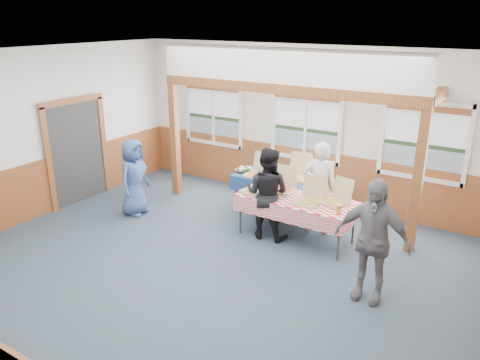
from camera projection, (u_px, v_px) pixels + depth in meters
The scene contains 27 objects.
floor at pixel (208, 268), 7.29m from camera, with size 8.00×8.00×0.00m, color #283341.
ceiling at pixel (202, 57), 6.22m from camera, with size 8.00×8.00×0.00m, color white.
wall_back at pixel (307, 125), 9.54m from camera, with size 8.00×8.00×0.00m, color silver.
wall_left at pixel (33, 135), 8.77m from camera, with size 8.00×8.00×0.00m, color silver.
wainscot_back at pixel (304, 174), 9.87m from camera, with size 7.98×0.05×1.10m, color brown.
wainscot_left at pixel (42, 188), 9.11m from camera, with size 0.05×6.98×1.10m, color brown.
cased_opening at pixel (77, 152), 9.65m from camera, with size 0.06×1.30×2.10m, color #2E2E2E.
window_left at pixel (214, 110), 10.64m from camera, with size 1.56×0.10×1.46m.
window_mid at pixel (306, 122), 9.48m from camera, with size 1.56×0.10×1.46m.
window_right at pixel (424, 137), 8.32m from camera, with size 1.56×0.10×1.46m.
post_left at pixel (175, 140), 9.98m from camera, with size 0.15×0.15×2.40m, color brown.
post_right at pixel (417, 183), 7.46m from camera, with size 0.15×0.15×2.40m, color brown.
cross_beam at pixel (281, 89), 8.29m from camera, with size 5.15×0.18×0.18m, color brown.
table_left at pixel (277, 181), 9.06m from camera, with size 1.81×1.07×0.76m.
table_right at pixel (296, 201), 8.04m from camera, with size 2.10×1.09×0.76m.
pizza_box_a at pixel (257, 172), 9.13m from camera, with size 0.42×0.50×0.42m.
pizza_box_b at pixel (297, 175), 8.97m from camera, with size 0.49×0.57×0.46m.
pizza_box_c at pixel (257, 188), 8.29m from camera, with size 0.50×0.57×0.44m.
pizza_box_d at pixel (283, 188), 8.33m from camera, with size 0.45×0.52×0.42m.
pizza_box_e at pixel (308, 199), 7.81m from camera, with size 0.40×0.49×0.42m.
pizza_box_f at pixel (336, 200), 7.78m from camera, with size 0.47×0.53×0.41m.
veggie_tray at pixel (244, 170), 9.41m from camera, with size 0.38×0.38×0.09m.
drink_glass at pixel (339, 210), 7.37m from camera, with size 0.07×0.07×0.15m, color #A1731A.
woman_white at pixel (319, 188), 8.24m from camera, with size 0.62×0.41×1.69m, color silver.
woman_black at pixel (267, 193), 8.07m from camera, with size 0.80×0.62×1.64m, color black.
man_blue at pixel (134, 177), 9.06m from camera, with size 0.74×0.48×1.52m, color #354C85.
person_grey at pixel (372, 240), 6.26m from camera, with size 1.03×0.43×1.76m, color slate.
Camera 1 is at (3.86, -5.14, 3.73)m, focal length 35.00 mm.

